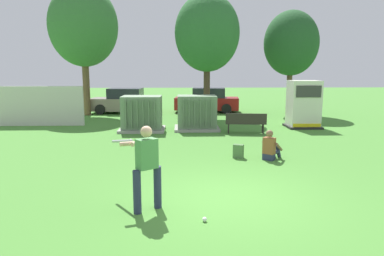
# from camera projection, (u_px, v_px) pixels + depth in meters

# --- Properties ---
(ground_plane) EXTENTS (96.00, 96.00, 0.00)m
(ground_plane) POSITION_uv_depth(u_px,v_px,m) (228.00, 198.00, 7.88)
(ground_plane) COLOR #478433
(fence_panel) EXTENTS (4.80, 0.12, 2.00)m
(fence_panel) POSITION_uv_depth(u_px,v_px,m) (36.00, 106.00, 17.79)
(fence_panel) COLOR beige
(fence_panel) RESTS_ON ground
(transformer_west) EXTENTS (2.10, 1.70, 1.62)m
(transformer_west) POSITION_uv_depth(u_px,v_px,m) (142.00, 114.00, 16.37)
(transformer_west) COLOR #9E9B93
(transformer_west) RESTS_ON ground
(transformer_mid_west) EXTENTS (2.10, 1.70, 1.62)m
(transformer_mid_west) POSITION_uv_depth(u_px,v_px,m) (197.00, 113.00, 16.67)
(transformer_mid_west) COLOR #9E9B93
(transformer_mid_west) RESTS_ON ground
(generator_enclosure) EXTENTS (1.60, 1.40, 2.30)m
(generator_enclosure) POSITION_uv_depth(u_px,v_px,m) (304.00, 104.00, 17.21)
(generator_enclosure) COLOR #262626
(generator_enclosure) RESTS_ON ground
(park_bench) EXTENTS (1.83, 0.60, 0.92)m
(park_bench) POSITION_uv_depth(u_px,v_px,m) (246.00, 122.00, 15.66)
(park_bench) COLOR #2D2823
(park_bench) RESTS_ON ground
(batter) EXTENTS (1.18, 1.43, 1.74)m
(batter) POSITION_uv_depth(u_px,v_px,m) (145.00, 163.00, 7.05)
(batter) COLOR #282D4C
(batter) RESTS_ON ground
(sports_ball) EXTENTS (0.09, 0.09, 0.09)m
(sports_ball) POSITION_uv_depth(u_px,v_px,m) (205.00, 219.00, 6.62)
(sports_ball) COLOR white
(sports_ball) RESTS_ON ground
(seated_spectator) EXTENTS (0.72, 0.76, 0.96)m
(seated_spectator) POSITION_uv_depth(u_px,v_px,m) (271.00, 148.00, 11.18)
(seated_spectator) COLOR #282D4C
(seated_spectator) RESTS_ON ground
(backpack) EXTENTS (0.37, 0.35, 0.44)m
(backpack) POSITION_uv_depth(u_px,v_px,m) (238.00, 151.00, 11.40)
(backpack) COLOR #4C723F
(backpack) RESTS_ON ground
(tree_left) EXTENTS (4.13, 4.13, 7.88)m
(tree_left) POSITION_uv_depth(u_px,v_px,m) (83.00, 26.00, 21.26)
(tree_left) COLOR brown
(tree_left) RESTS_ON ground
(tree_center_left) EXTENTS (3.72, 3.72, 7.10)m
(tree_center_left) POSITION_uv_depth(u_px,v_px,m) (207.00, 33.00, 20.17)
(tree_center_left) COLOR #4C3828
(tree_center_left) RESTS_ON ground
(tree_center_right) EXTENTS (3.37, 3.37, 6.44)m
(tree_center_right) POSITION_uv_depth(u_px,v_px,m) (291.00, 44.00, 21.93)
(tree_center_right) COLOR brown
(tree_center_right) RESTS_ON ground
(parked_car_leftmost) EXTENTS (4.34, 2.22, 1.62)m
(parked_car_leftmost) POSITION_uv_depth(u_px,v_px,m) (124.00, 102.00, 23.02)
(parked_car_leftmost) COLOR gray
(parked_car_leftmost) RESTS_ON ground
(parked_car_left_of_center) EXTENTS (4.35, 2.24, 1.62)m
(parked_car_left_of_center) POSITION_uv_depth(u_px,v_px,m) (207.00, 101.00, 23.60)
(parked_car_left_of_center) COLOR maroon
(parked_car_left_of_center) RESTS_ON ground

